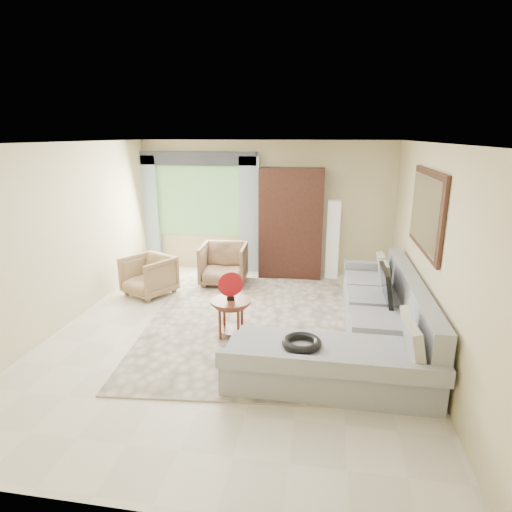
% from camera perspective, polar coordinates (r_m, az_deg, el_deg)
% --- Properties ---
extents(ground, '(6.00, 6.00, 0.00)m').
position_cam_1_polar(ground, '(6.12, -2.89, -10.30)').
color(ground, silver).
rests_on(ground, ground).
extents(area_rug, '(3.35, 4.25, 0.02)m').
position_cam_1_polar(area_rug, '(6.44, -0.62, -8.78)').
color(area_rug, beige).
rests_on(area_rug, ground).
extents(sectional_sofa, '(2.30, 3.46, 0.90)m').
position_cam_1_polar(sectional_sofa, '(5.75, 14.58, -9.50)').
color(sectional_sofa, '#9EA1A7').
rests_on(sectional_sofa, ground).
extents(tv_screen, '(0.14, 0.74, 0.48)m').
position_cam_1_polar(tv_screen, '(6.10, 16.95, -3.73)').
color(tv_screen, black).
rests_on(tv_screen, sectional_sofa).
extents(garden_hose, '(0.43, 0.43, 0.09)m').
position_cam_1_polar(garden_hose, '(4.71, 6.12, -11.43)').
color(garden_hose, black).
rests_on(garden_hose, sectional_sofa).
extents(coffee_table, '(0.54, 0.54, 0.54)m').
position_cam_1_polar(coffee_table, '(5.91, -3.34, -8.23)').
color(coffee_table, '#441D12').
rests_on(coffee_table, ground).
extents(red_disc, '(0.33, 0.14, 0.34)m').
position_cam_1_polar(red_disc, '(5.73, -3.42, -3.78)').
color(red_disc, '#A01015').
rests_on(red_disc, coffee_table).
extents(armchair_left, '(1.01, 1.01, 0.69)m').
position_cam_1_polar(armchair_left, '(7.63, -14.11, -2.56)').
color(armchair_left, '#9C7D55').
rests_on(armchair_left, ground).
extents(armchair_right, '(0.87, 0.89, 0.77)m').
position_cam_1_polar(armchair_right, '(7.95, -4.33, -1.08)').
color(armchair_right, olive).
rests_on(armchair_right, ground).
extents(potted_plant, '(0.50, 0.45, 0.49)m').
position_cam_1_polar(potted_plant, '(8.86, -13.96, -0.65)').
color(potted_plant, '#999999').
rests_on(potted_plant, ground).
extents(armoire, '(1.20, 0.55, 2.10)m').
position_cam_1_polar(armoire, '(8.27, 4.73, 4.35)').
color(armoire, black).
rests_on(armoire, ground).
extents(floor_lamp, '(0.24, 0.24, 1.50)m').
position_cam_1_polar(floor_lamp, '(8.37, 10.19, 2.19)').
color(floor_lamp, silver).
rests_on(floor_lamp, ground).
extents(window, '(1.80, 0.04, 1.40)m').
position_cam_1_polar(window, '(8.80, -7.59, 7.29)').
color(window, '#669E59').
rests_on(window, wall_back).
extents(curtain_left, '(0.40, 0.08, 2.30)m').
position_cam_1_polar(curtain_left, '(9.12, -14.06, 5.65)').
color(curtain_left, '#9EB7CC').
rests_on(curtain_left, ground).
extents(curtain_right, '(0.40, 0.08, 2.30)m').
position_cam_1_polar(curtain_right, '(8.51, -0.89, 5.42)').
color(curtain_right, '#9EB7CC').
rests_on(curtain_right, ground).
extents(valance, '(2.40, 0.12, 0.26)m').
position_cam_1_polar(valance, '(8.65, -7.94, 12.79)').
color(valance, '#1E232D').
rests_on(valance, wall_back).
extents(wall_mirror, '(0.05, 1.70, 1.05)m').
position_cam_1_polar(wall_mirror, '(5.93, 21.73, 5.57)').
color(wall_mirror, black).
rests_on(wall_mirror, wall_right).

